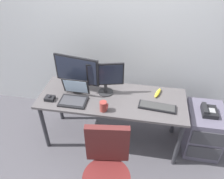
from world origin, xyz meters
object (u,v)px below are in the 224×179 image
at_px(desk_phone, 209,111).
at_px(monitor_main, 77,72).
at_px(laptop, 74,96).
at_px(coffee_mug, 104,106).
at_px(file_cabinet, 202,130).
at_px(office_chair, 107,176).
at_px(banana, 158,93).
at_px(monitor_side, 105,77).
at_px(trackball_mouse, 50,98).
at_px(keyboard, 157,107).

bearing_deg(desk_phone, monitor_main, 178.94).
bearing_deg(laptop, coffee_mug, -18.89).
xyz_separation_m(desk_phone, monitor_main, (-1.55, 0.03, 0.35)).
bearing_deg(file_cabinet, office_chair, -138.55).
xyz_separation_m(file_cabinet, banana, (-0.60, 0.08, 0.44)).
xyz_separation_m(laptop, coffee_mug, (0.37, -0.13, 0.01)).
relative_size(file_cabinet, coffee_mug, 4.97).
relative_size(file_cabinet, monitor_side, 1.39).
xyz_separation_m(laptop, trackball_mouse, (-0.28, -0.05, -0.03)).
relative_size(desk_phone, laptop, 0.64).
bearing_deg(monitor_side, trackball_mouse, -158.24).
xyz_separation_m(monitor_main, monitor_side, (0.34, -0.00, -0.03)).
height_order(keyboard, banana, banana).
bearing_deg(monitor_side, banana, 6.70).
height_order(file_cabinet, monitor_side, monitor_side).
relative_size(laptop, trackball_mouse, 2.82).
bearing_deg(coffee_mug, laptop, 161.11).
height_order(monitor_side, keyboard, monitor_side).
bearing_deg(file_cabinet, laptop, -173.35).
bearing_deg(monitor_side, laptop, -149.98).
height_order(laptop, trackball_mouse, laptop).
height_order(desk_phone, monitor_side, monitor_side).
xyz_separation_m(coffee_mug, banana, (0.58, 0.39, -0.04)).
distance_m(desk_phone, keyboard, 0.63).
relative_size(monitor_main, laptop, 1.75).
relative_size(office_chair, monitor_side, 2.26).
distance_m(coffee_mug, banana, 0.70).
relative_size(desk_phone, office_chair, 0.21).
height_order(keyboard, coffee_mug, coffee_mug).
xyz_separation_m(desk_phone, laptop, (-1.55, -0.16, 0.15)).
relative_size(file_cabinet, trackball_mouse, 5.31).
bearing_deg(desk_phone, keyboard, -166.16).
relative_size(desk_phone, keyboard, 0.48).
height_order(monitor_side, laptop, monitor_side).
distance_m(trackball_mouse, banana, 1.27).
height_order(desk_phone, trackball_mouse, trackball_mouse).
relative_size(monitor_main, banana, 2.87).
distance_m(monitor_side, coffee_mug, 0.36).
bearing_deg(monitor_main, desk_phone, -1.06).
relative_size(office_chair, coffee_mug, 8.09).
height_order(office_chair, trackball_mouse, office_chair).
bearing_deg(keyboard, office_chair, -119.69).
bearing_deg(trackball_mouse, keyboard, 3.25).
bearing_deg(laptop, trackball_mouse, -169.41).
distance_m(laptop, trackball_mouse, 0.29).
distance_m(desk_phone, monitor_side, 1.26).
xyz_separation_m(office_chair, keyboard, (0.43, 0.75, 0.29)).
xyz_separation_m(keyboard, coffee_mug, (-0.58, -0.14, 0.05)).
relative_size(coffee_mug, banana, 0.62).
relative_size(monitor_side, keyboard, 1.00).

